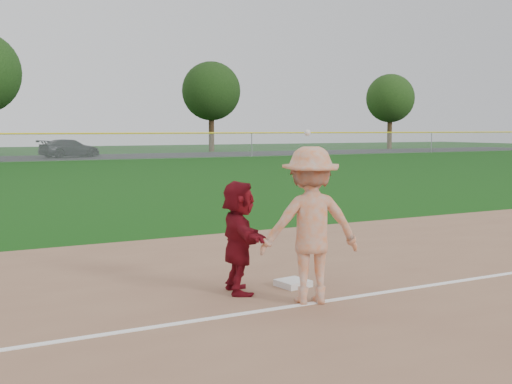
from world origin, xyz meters
name	(u,v)px	position (x,y,z in m)	size (l,w,h in m)	color
ground	(304,289)	(0.00, 0.00, 0.00)	(160.00, 160.00, 0.00)	#103F0C
foul_line	(335,300)	(0.00, -0.80, 0.03)	(60.00, 0.10, 0.01)	white
first_base	(293,283)	(-0.11, 0.12, 0.07)	(0.42, 0.42, 0.09)	silver
base_runner	(239,237)	(-0.98, 0.18, 0.82)	(1.49, 0.47, 1.60)	maroon
car_right	(70,148)	(6.19, 45.79, 0.75)	(2.06, 5.07, 1.47)	black
first_base_play	(310,225)	(-0.36, -0.72, 1.07)	(1.52, 1.13, 2.32)	#ADAEB0
tree_3	(211,91)	(22.00, 52.80, 6.16)	(6.00, 6.00, 9.19)	#332212
tree_4	(390,98)	(44.00, 51.20, 5.85)	(5.60, 5.60, 8.67)	#3C2A15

